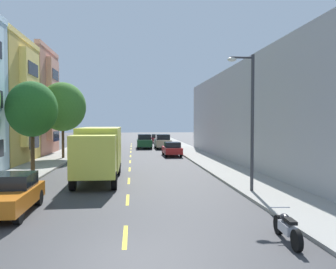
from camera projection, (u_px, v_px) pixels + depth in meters
The scene contains 16 objects.
ground_plane at pixel (131, 153), 38.25m from camera, with size 160.00×160.00×0.00m, color #38383A.
sidewalk_left at pixel (63, 155), 35.53m from camera, with size 3.20×120.00×0.14m, color #99968E.
sidewalk_right at pixel (196, 154), 37.00m from camera, with size 3.20×120.00×0.14m, color #99968E.
lane_centerline_dashes at pixel (130, 159), 32.79m from camera, with size 0.14×47.20×0.01m.
apartment_block_opposite at pixel (287, 115), 29.59m from camera, with size 10.00×36.00×8.36m, color #A8A8AD.
street_tree_second at pixel (32, 109), 22.36m from camera, with size 3.31×3.31×6.11m.
street_tree_third at pixel (63, 107), 32.15m from camera, with size 4.37×4.37×7.21m.
street_lamp at pixel (249, 112), 16.56m from camera, with size 1.35×0.28×6.70m.
delivery_box_truck at pixel (99, 150), 20.78m from camera, with size 2.43×8.15×3.20m.
parked_wagon_burgundy at pixel (156, 138), 58.64m from camera, with size 1.94×4.74×1.50m.
parked_hatchback_orange at pixel (10, 194), 13.01m from camera, with size 1.80×4.02×1.50m.
parked_suv_champagne at pixel (163, 141), 45.35m from camera, with size 2.02×4.83×1.93m.
parked_pickup_navy at pixel (103, 139), 54.68m from camera, with size 2.05×5.32×1.73m.
parked_hatchback_red at pixel (172, 149), 35.16m from camera, with size 1.80×4.03×1.50m.
moving_forest_sedan at pixel (144, 141), 45.78m from camera, with size 1.95×4.80×1.93m.
parked_motorcycle at pixel (287, 228), 9.93m from camera, with size 0.62×2.05×0.90m.
Camera 1 is at (0.24, -8.39, 3.53)m, focal length 36.10 mm.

